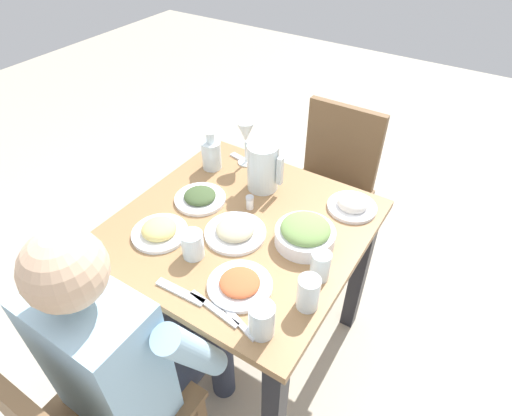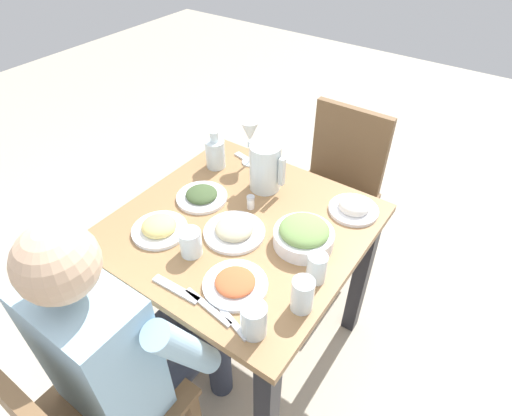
{
  "view_description": "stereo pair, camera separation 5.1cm",
  "coord_description": "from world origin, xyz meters",
  "px_view_note": "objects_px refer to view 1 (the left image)",
  "views": [
    {
      "loc": [
        0.64,
        -0.9,
        1.75
      ],
      "look_at": [
        0.04,
        0.05,
        0.8
      ],
      "focal_mm": 29.35,
      "sensor_mm": 36.0,
      "label": 1
    },
    {
      "loc": [
        0.68,
        -0.87,
        1.75
      ],
      "look_at": [
        0.04,
        0.05,
        0.8
      ],
      "focal_mm": 29.35,
      "sensor_mm": 36.0,
      "label": 2
    }
  ],
  "objects_px": {
    "water_glass_near_right": "(262,320)",
    "salt_shaker": "(250,202)",
    "water_pitcher": "(263,167)",
    "water_glass_center": "(308,293)",
    "diner_near": "(133,348)",
    "plate_dolmas": "(200,197)",
    "chair_far": "(330,183)",
    "plate_beans": "(235,231)",
    "dining_table": "(242,251)",
    "oil_carafe": "(212,156)",
    "plate_fries": "(159,231)",
    "salad_bowl": "(305,233)",
    "plate_yoghurt": "(352,204)",
    "plate_rice_curry": "(240,284)",
    "wine_glass": "(246,134)",
    "water_glass_by_pitcher": "(193,245)",
    "water_glass_far_left": "(320,266)"
  },
  "relations": [
    {
      "from": "wine_glass",
      "to": "oil_carafe",
      "type": "distance_m",
      "value": 0.17
    },
    {
      "from": "chair_far",
      "to": "water_glass_far_left",
      "type": "distance_m",
      "value": 0.9
    },
    {
      "from": "salad_bowl",
      "to": "plate_dolmas",
      "type": "xyz_separation_m",
      "value": [
        -0.44,
        -0.01,
        -0.03
      ]
    },
    {
      "from": "dining_table",
      "to": "water_glass_by_pitcher",
      "type": "xyz_separation_m",
      "value": [
        -0.05,
        -0.21,
        0.18
      ]
    },
    {
      "from": "water_pitcher",
      "to": "plate_dolmas",
      "type": "bearing_deg",
      "value": -128.1
    },
    {
      "from": "water_glass_near_right",
      "to": "salt_shaker",
      "type": "distance_m",
      "value": 0.53
    },
    {
      "from": "dining_table",
      "to": "oil_carafe",
      "type": "xyz_separation_m",
      "value": [
        -0.3,
        0.23,
        0.19
      ]
    },
    {
      "from": "diner_near",
      "to": "plate_beans",
      "type": "bearing_deg",
      "value": 84.14
    },
    {
      "from": "diner_near",
      "to": "water_glass_center",
      "type": "xyz_separation_m",
      "value": [
        0.39,
        0.33,
        0.17
      ]
    },
    {
      "from": "dining_table",
      "to": "plate_yoghurt",
      "type": "distance_m",
      "value": 0.45
    },
    {
      "from": "plate_rice_curry",
      "to": "wine_glass",
      "type": "xyz_separation_m",
      "value": [
        -0.35,
        0.57,
        0.13
      ]
    },
    {
      "from": "salad_bowl",
      "to": "water_glass_near_right",
      "type": "relative_size",
      "value": 1.91
    },
    {
      "from": "dining_table",
      "to": "salt_shaker",
      "type": "height_order",
      "value": "salt_shaker"
    },
    {
      "from": "dining_table",
      "to": "oil_carafe",
      "type": "relative_size",
      "value": 5.1
    },
    {
      "from": "plate_dolmas",
      "to": "oil_carafe",
      "type": "relative_size",
      "value": 1.18
    },
    {
      "from": "salad_bowl",
      "to": "water_glass_near_right",
      "type": "xyz_separation_m",
      "value": [
        0.06,
        -0.37,
        0.01
      ]
    },
    {
      "from": "water_pitcher",
      "to": "dining_table",
      "type": "bearing_deg",
      "value": -77.96
    },
    {
      "from": "water_glass_near_right",
      "to": "wine_glass",
      "type": "bearing_deg",
      "value": 126.43
    },
    {
      "from": "salad_bowl",
      "to": "water_glass_center",
      "type": "relative_size",
      "value": 1.81
    },
    {
      "from": "diner_near",
      "to": "plate_dolmas",
      "type": "xyz_separation_m",
      "value": [
        -0.17,
        0.55,
        0.13
      ]
    },
    {
      "from": "chair_far",
      "to": "plate_yoghurt",
      "type": "relative_size",
      "value": 4.76
    },
    {
      "from": "water_glass_near_right",
      "to": "salt_shaker",
      "type": "relative_size",
      "value": 1.97
    },
    {
      "from": "plate_dolmas",
      "to": "water_glass_far_left",
      "type": "xyz_separation_m",
      "value": [
        0.55,
        -0.1,
        0.04
      ]
    },
    {
      "from": "dining_table",
      "to": "wine_glass",
      "type": "height_order",
      "value": "wine_glass"
    },
    {
      "from": "plate_fries",
      "to": "plate_yoghurt",
      "type": "distance_m",
      "value": 0.7
    },
    {
      "from": "oil_carafe",
      "to": "salad_bowl",
      "type": "bearing_deg",
      "value": -19.66
    },
    {
      "from": "water_pitcher",
      "to": "wine_glass",
      "type": "distance_m",
      "value": 0.19
    },
    {
      "from": "diner_near",
      "to": "plate_fries",
      "type": "height_order",
      "value": "diner_near"
    },
    {
      "from": "dining_table",
      "to": "plate_dolmas",
      "type": "relative_size",
      "value": 4.33
    },
    {
      "from": "diner_near",
      "to": "water_glass_far_left",
      "type": "bearing_deg",
      "value": 50.21
    },
    {
      "from": "water_pitcher",
      "to": "water_glass_center",
      "type": "bearing_deg",
      "value": -45.43
    },
    {
      "from": "chair_far",
      "to": "water_pitcher",
      "type": "height_order",
      "value": "water_pitcher"
    },
    {
      "from": "water_pitcher",
      "to": "salt_shaker",
      "type": "relative_size",
      "value": 3.52
    },
    {
      "from": "plate_dolmas",
      "to": "water_glass_by_pitcher",
      "type": "height_order",
      "value": "water_glass_by_pitcher"
    },
    {
      "from": "salad_bowl",
      "to": "water_glass_center",
      "type": "distance_m",
      "value": 0.26
    },
    {
      "from": "water_glass_by_pitcher",
      "to": "water_glass_near_right",
      "type": "distance_m",
      "value": 0.36
    },
    {
      "from": "chair_far",
      "to": "plate_beans",
      "type": "xyz_separation_m",
      "value": [
        -0.03,
        -0.78,
        0.27
      ]
    },
    {
      "from": "plate_rice_curry",
      "to": "oil_carafe",
      "type": "bearing_deg",
      "value": 134.36
    },
    {
      "from": "salad_bowl",
      "to": "plate_rice_curry",
      "type": "xyz_separation_m",
      "value": [
        -0.08,
        -0.28,
        -0.03
      ]
    },
    {
      "from": "water_pitcher",
      "to": "oil_carafe",
      "type": "height_order",
      "value": "water_pitcher"
    },
    {
      "from": "diner_near",
      "to": "plate_rice_curry",
      "type": "height_order",
      "value": "diner_near"
    },
    {
      "from": "dining_table",
      "to": "salt_shaker",
      "type": "distance_m",
      "value": 0.19
    },
    {
      "from": "water_glass_far_left",
      "to": "plate_beans",
      "type": "bearing_deg",
      "value": 176.99
    },
    {
      "from": "water_glass_center",
      "to": "dining_table",
      "type": "bearing_deg",
      "value": 152.4
    },
    {
      "from": "water_pitcher",
      "to": "salad_bowl",
      "type": "relative_size",
      "value": 0.94
    },
    {
      "from": "water_glass_center",
      "to": "salt_shaker",
      "type": "distance_m",
      "value": 0.47
    },
    {
      "from": "salad_bowl",
      "to": "water_glass_center",
      "type": "bearing_deg",
      "value": -60.94
    },
    {
      "from": "chair_far",
      "to": "water_glass_by_pitcher",
      "type": "distance_m",
      "value": 0.99
    },
    {
      "from": "water_glass_center",
      "to": "water_glass_by_pitcher",
      "type": "bearing_deg",
      "value": -177.27
    },
    {
      "from": "dining_table",
      "to": "water_glass_near_right",
      "type": "relative_size",
      "value": 7.9
    }
  ]
}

